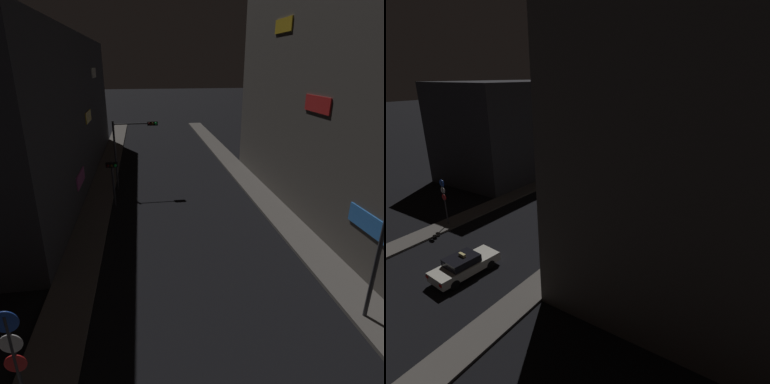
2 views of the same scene
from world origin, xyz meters
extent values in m
cube|color=#5B5651|center=(-6.13, 30.55, 0.09)|extent=(2.01, 65.10, 0.17)
cube|color=#5B5651|center=(6.13, 30.55, 0.09)|extent=(2.01, 65.10, 0.17)
cube|color=#333338|center=(-12.77, 35.68, 5.91)|extent=(11.27, 31.98, 11.82)
cube|color=#D859B2|center=(-7.10, 29.28, 2.13)|extent=(0.08, 2.80, 0.90)
cube|color=yellow|center=(-7.10, 35.68, 5.44)|extent=(0.08, 2.80, 0.90)
cube|color=white|center=(-7.10, 42.08, 8.75)|extent=(0.08, 2.80, 0.90)
cube|color=#337FE5|center=(7.10, 18.45, 2.92)|extent=(0.08, 2.80, 0.90)
cube|color=red|center=(7.10, 24.31, 7.45)|extent=(0.08, 2.80, 0.90)
cube|color=yellow|center=(7.10, 30.16, 11.99)|extent=(0.08, 2.80, 0.90)
cylinder|color=#2D2D33|center=(-4.88, 32.58, 2.75)|extent=(0.16, 0.16, 5.51)
cylinder|color=#2D2D33|center=(-3.38, 32.58, 5.26)|extent=(3.00, 0.10, 0.10)
cube|color=black|center=(-1.88, 32.58, 5.26)|extent=(0.80, 0.28, 0.32)
sphere|color=#3F0C0C|center=(-2.12, 32.41, 5.26)|extent=(0.20, 0.20, 0.20)
sphere|color=#3F2D0C|center=(-1.88, 32.41, 5.26)|extent=(0.20, 0.20, 0.20)
sphere|color=#19E54C|center=(-1.63, 32.41, 5.26)|extent=(0.20, 0.20, 0.20)
cylinder|color=#2D2D33|center=(-4.88, 28.94, 1.67)|extent=(0.16, 0.16, 3.34)
cube|color=black|center=(-4.88, 28.94, 3.09)|extent=(0.80, 0.28, 0.32)
sphere|color=#3F0C0C|center=(-5.13, 28.77, 3.09)|extent=(0.20, 0.20, 0.20)
sphere|color=#3F2D0C|center=(-4.88, 28.77, 3.09)|extent=(0.20, 0.20, 0.20)
sphere|color=#19E54C|center=(-4.63, 28.77, 3.09)|extent=(0.20, 0.20, 0.20)
cylinder|color=#2D2D33|center=(-6.04, 13.00, 2.15)|extent=(0.10, 0.10, 3.96)
cylinder|color=blue|center=(-6.04, 12.98, 3.98)|extent=(0.61, 0.03, 0.61)
cylinder|color=white|center=(-6.04, 12.98, 3.33)|extent=(0.55, 0.03, 0.55)
cylinder|color=red|center=(-6.04, 12.98, 2.70)|extent=(0.54, 0.03, 0.54)
cylinder|color=#2D2D33|center=(5.73, 15.89, 4.07)|extent=(0.16, 0.16, 7.80)
camera|label=1|loc=(-2.67, 6.22, 9.57)|focal=31.47mm
camera|label=2|loc=(16.97, -1.79, 12.48)|focal=29.17mm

